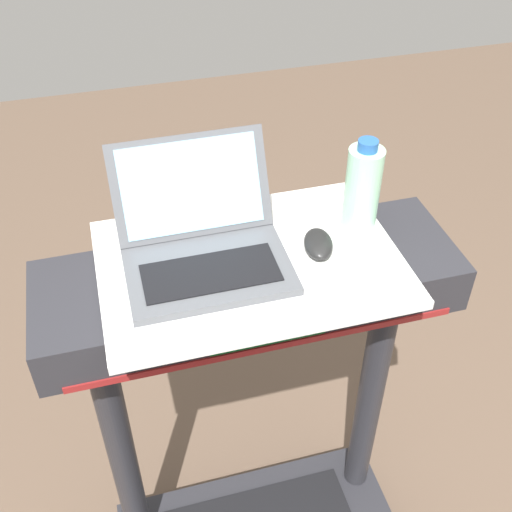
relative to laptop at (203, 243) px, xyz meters
name	(u,v)px	position (x,y,z in m)	size (l,w,h in m)	color
desk_board	(250,263)	(0.09, -0.03, -0.05)	(0.62, 0.43, 0.02)	white
laptop	(203,243)	(0.00, 0.00, 0.00)	(0.33, 0.31, 0.21)	#515459
computer_mouse	(318,244)	(0.24, -0.03, -0.03)	(0.06, 0.10, 0.03)	black
water_bottle	(362,189)	(0.35, 0.02, 0.06)	(0.08, 0.08, 0.21)	#9EDBB2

